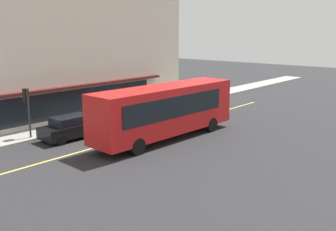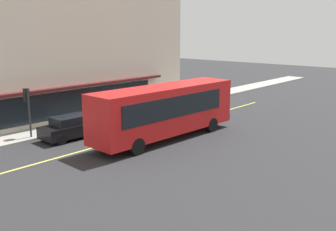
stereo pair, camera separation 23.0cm
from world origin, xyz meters
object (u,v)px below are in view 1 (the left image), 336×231
pedestrian_by_curb (100,105)px  pedestrian_at_corner (164,96)px  car_black (73,127)px  bus (166,109)px  traffic_light (27,101)px  car_maroon (193,100)px

pedestrian_by_curb → pedestrian_at_corner: pedestrian_by_curb is taller
car_black → pedestrian_at_corner: pedestrian_at_corner is taller
bus → pedestrian_by_curb: size_ratio=6.50×
pedestrian_by_curb → pedestrian_at_corner: bearing=-6.3°
bus → traffic_light: size_ratio=3.50×
car_maroon → car_black: 13.20m
car_black → pedestrian_by_curb: (4.67, 2.84, 0.44)m
bus → car_black: bearing=130.1°
traffic_light → car_black: traffic_light is taller
bus → pedestrian_by_curb: bearing=84.7°
traffic_light → car_maroon: 15.42m
bus → car_maroon: bus is taller
bus → pedestrian_at_corner: bus is taller
bus → pedestrian_at_corner: size_ratio=6.78×
bus → car_maroon: 10.48m
pedestrian_by_curb → bus: bearing=-95.3°
traffic_light → pedestrian_at_corner: size_ratio=1.94×
car_black → pedestrian_by_curb: size_ratio=2.52×
car_black → bus: bearing=-49.9°
traffic_light → car_maroon: bearing=-7.1°
bus → pedestrian_by_curb: bus is taller
traffic_light → car_maroon: traffic_light is taller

